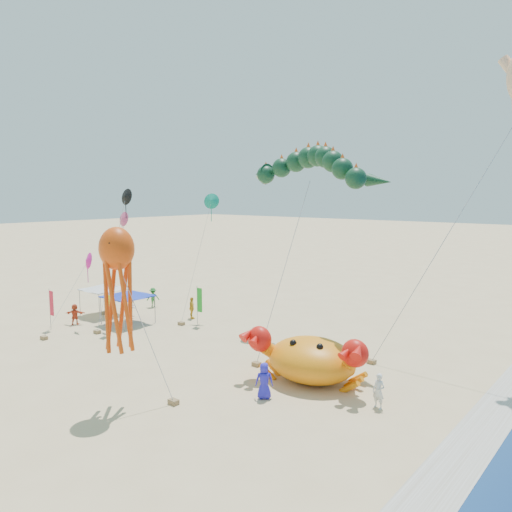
{
  "coord_description": "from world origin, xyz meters",
  "views": [
    {
      "loc": [
        17.44,
        -21.84,
        10.36
      ],
      "look_at": [
        -2.0,
        2.0,
        6.5
      ],
      "focal_mm": 35.0,
      "sensor_mm": 36.0,
      "label": 1
    }
  ],
  "objects_px": {
    "crab_inflatable": "(311,358)",
    "octopus_kite": "(118,280)",
    "canopy_blue": "(128,294)",
    "canopy_white": "(104,287)",
    "dragon_kite": "(308,172)"
  },
  "relations": [
    {
      "from": "crab_inflatable",
      "to": "octopus_kite",
      "type": "distance_m",
      "value": 11.25
    },
    {
      "from": "octopus_kite",
      "to": "dragon_kite",
      "type": "bearing_deg",
      "value": 84.69
    },
    {
      "from": "octopus_kite",
      "to": "canopy_white",
      "type": "distance_m",
      "value": 19.84
    },
    {
      "from": "dragon_kite",
      "to": "canopy_white",
      "type": "height_order",
      "value": "dragon_kite"
    },
    {
      "from": "crab_inflatable",
      "to": "canopy_blue",
      "type": "bearing_deg",
      "value": 176.13
    },
    {
      "from": "crab_inflatable",
      "to": "octopus_kite",
      "type": "height_order",
      "value": "octopus_kite"
    },
    {
      "from": "octopus_kite",
      "to": "canopy_blue",
      "type": "xyz_separation_m",
      "value": [
        -12.56,
        9.69,
        -3.82
      ]
    },
    {
      "from": "canopy_blue",
      "to": "canopy_white",
      "type": "height_order",
      "value": "same"
    },
    {
      "from": "crab_inflatable",
      "to": "dragon_kite",
      "type": "distance_m",
      "value": 12.69
    },
    {
      "from": "crab_inflatable",
      "to": "dragon_kite",
      "type": "xyz_separation_m",
      "value": [
        -4.21,
        5.87,
        10.44
      ]
    },
    {
      "from": "octopus_kite",
      "to": "canopy_blue",
      "type": "distance_m",
      "value": 16.31
    },
    {
      "from": "canopy_blue",
      "to": "canopy_white",
      "type": "distance_m",
      "value": 4.06
    },
    {
      "from": "octopus_kite",
      "to": "canopy_white",
      "type": "bearing_deg",
      "value": 148.4
    },
    {
      "from": "crab_inflatable",
      "to": "canopy_white",
      "type": "relative_size",
      "value": 2.01
    },
    {
      "from": "canopy_white",
      "to": "canopy_blue",
      "type": "bearing_deg",
      "value": -7.28
    }
  ]
}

